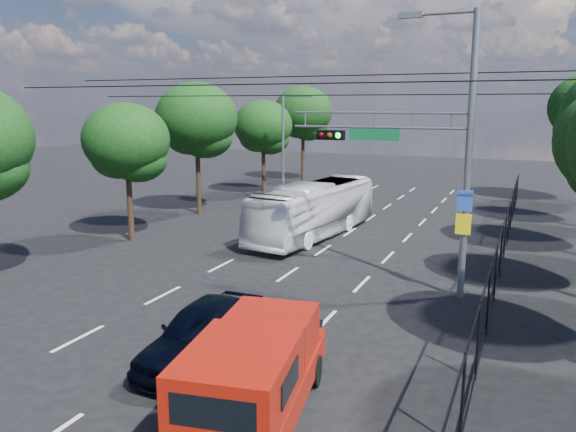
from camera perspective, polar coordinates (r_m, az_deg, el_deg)
The scene contains 14 objects.
ground at distance 15.57m, azimuth -12.33°, elevation -13.86°, with size 120.00×120.00×0.00m, color black.
lane_markings at distance 27.47m, azimuth 5.03°, elevation -2.49°, with size 6.12×38.00×0.01m.
signal_mast at distance 19.58m, azimuth 14.38°, elevation 7.13°, with size 6.43×0.39×9.50m.
streetlight_left at distance 36.53m, azimuth -0.27°, elevation 7.26°, with size 2.09×0.22×7.08m.
utility_wires at distance 21.84m, azimuth 0.88°, elevation 13.12°, with size 22.00×5.04×0.74m.
fence_right at distance 24.12m, azimuth 20.99°, elevation -2.67°, with size 0.06×34.03×2.00m.
tree_left_b at distance 27.75m, azimuth -16.01°, elevation 6.84°, with size 4.08×4.08×6.63m.
tree_left_c at distance 33.71m, azimuth -9.22°, elevation 9.24°, with size 4.80×4.80×7.80m.
tree_left_d at distance 40.51m, azimuth -2.50°, elevation 8.75°, with size 4.20×4.20×6.83m.
tree_left_e at distance 47.86m, azimuth 1.57°, elevation 10.14°, with size 4.92×4.92×7.99m.
red_pickup at distance 12.12m, azimuth -3.34°, elevation -15.47°, with size 2.92×5.80×2.07m.
navy_hatchback at distance 14.89m, azimuth -8.43°, elevation -11.59°, with size 1.87×4.65×1.58m, color black.
white_bus at distance 28.07m, azimuth 2.66°, elevation 0.68°, with size 2.29×9.80×2.73m, color silver.
white_van at distance 29.41m, azimuth 0.22°, elevation -0.28°, with size 1.33×3.80×1.25m, color silver.
Camera 1 is at (8.49, -11.28, 6.58)m, focal length 35.00 mm.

